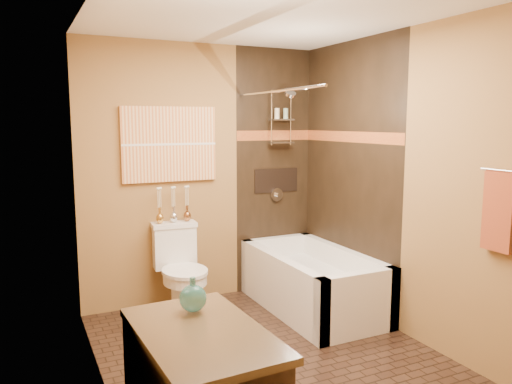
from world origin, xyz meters
TOP-DOWN VIEW (x-y plane):
  - floor at (0.00, 0.00)m, footprint 3.00×3.00m
  - wall_left at (-1.20, 0.00)m, footprint 0.02×3.00m
  - wall_right at (1.20, 0.00)m, footprint 0.02×3.00m
  - wall_back at (0.00, 1.50)m, footprint 2.40×0.02m
  - wall_front at (0.00, -1.50)m, footprint 2.40×0.02m
  - ceiling at (0.00, 0.00)m, footprint 3.00×3.00m
  - alcove_tile_back at (0.78, 1.49)m, footprint 0.85×0.01m
  - alcove_tile_right at (1.19, 0.75)m, footprint 0.01×1.50m
  - mosaic_band_back at (0.78, 1.48)m, footprint 0.85×0.01m
  - mosaic_band_right at (1.18, 0.75)m, footprint 0.01×1.50m
  - alcove_niche at (0.80, 1.48)m, footprint 0.50×0.01m
  - shower_fixtures at (0.80, 1.38)m, footprint 0.24×0.33m
  - curtain_rod at (0.40, 0.75)m, footprint 0.03×1.55m
  - towel_rust at (1.16, -0.92)m, footprint 0.05×0.22m
  - sunset_painting at (-0.34, 1.48)m, footprint 0.90×0.04m
  - vanity_mirror at (-1.19, -1.00)m, footprint 0.01×1.00m
  - bathtub at (0.80, 0.75)m, footprint 0.80×1.50m
  - toilet at (-0.34, 1.21)m, footprint 0.43×0.63m
  - teal_bottle at (-0.87, -0.76)m, footprint 0.18×0.18m
  - bud_vases at (-0.34, 1.39)m, footprint 0.34×0.07m

SIDE VIEW (x-z plane):
  - floor at x=0.00m, z-range 0.00..0.00m
  - bathtub at x=0.80m, z-range -0.05..0.50m
  - toilet at x=-0.34m, z-range 0.00..0.82m
  - teal_bottle at x=-0.87m, z-range 0.78..1.00m
  - bud_vases at x=-0.34m, z-range 0.83..1.16m
  - alcove_niche at x=0.80m, z-range 1.02..1.27m
  - towel_rust at x=1.16m, z-range 0.92..1.44m
  - wall_left at x=-1.20m, z-range 0.00..2.50m
  - wall_right at x=1.20m, z-range 0.00..2.50m
  - wall_back at x=0.00m, z-range 0.00..2.50m
  - wall_front at x=0.00m, z-range 0.00..2.50m
  - alcove_tile_back at x=0.78m, z-range 0.00..2.50m
  - alcove_tile_right at x=1.19m, z-range 0.00..2.50m
  - vanity_mirror at x=-1.19m, z-range 1.05..1.95m
  - sunset_painting at x=-0.34m, z-range 1.20..1.90m
  - mosaic_band_back at x=0.78m, z-range 1.57..1.67m
  - mosaic_band_right at x=1.18m, z-range 1.57..1.67m
  - shower_fixtures at x=0.80m, z-range 1.08..2.25m
  - curtain_rod at x=0.40m, z-range 2.01..2.03m
  - ceiling at x=0.00m, z-range 2.50..2.50m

